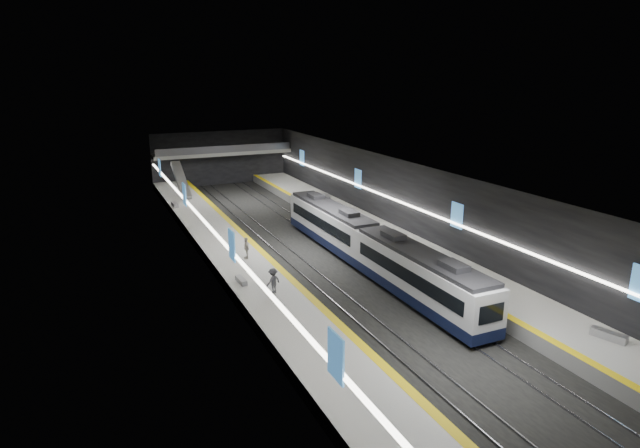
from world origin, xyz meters
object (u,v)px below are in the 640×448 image
train (369,245)px  passenger_left_a (246,248)px  passenger_left_b (273,281)px  passenger_right_a (366,226)px  bench_right_near (609,335)px  bench_left_far (175,205)px  bench_left_near (241,280)px  bench_right_far (327,197)px  escalator (181,180)px

train → passenger_left_a: (-9.53, 4.33, -0.26)m
train → passenger_left_b: bearing=-159.7°
passenger_right_a → passenger_left_a: (-12.65, -1.83, 0.06)m
bench_right_near → passenger_left_b: size_ratio=1.09×
bench_left_far → passenger_right_a: bearing=-54.9°
train → bench_left_near: train is taller
bench_left_far → bench_right_far: (18.23, -3.68, 0.02)m
escalator → passenger_left_a: bearing=-89.0°
passenger_right_a → passenger_left_b: (-13.06, -9.83, 0.06)m
bench_left_far → train: bearing=-67.7°
escalator → bench_left_near: size_ratio=5.00×
passenger_left_a → passenger_left_b: 8.01m
train → bench_left_near: size_ratio=18.77×
bench_right_far → passenger_left_b: (-16.18, -25.58, 0.69)m
passenger_right_a → bench_left_far: bearing=57.1°
escalator → bench_left_near: escalator is taller
passenger_right_a → passenger_left_b: size_ratio=0.94×
bench_left_near → train: bearing=0.4°
bench_right_far → passenger_left_b: size_ratio=1.08×
passenger_right_a → escalator: bearing=46.2°
bench_left_far → bench_right_near: size_ratio=0.93×
train → bench_right_near: train is taller
train → passenger_left_a: train is taller
train → bench_left_far: bearing=115.1°
passenger_right_a → passenger_left_a: 12.78m
passenger_left_a → passenger_left_b: size_ratio=1.00×
escalator → passenger_left_a: size_ratio=4.26×
bench_left_near → bench_left_far: bench_left_far is taller
bench_right_far → passenger_right_a: size_ratio=1.15×
passenger_left_b → bench_right_near: bearing=114.2°
escalator → bench_right_far: size_ratio=3.96×
train → passenger_right_a: 6.91m
bench_left_far → bench_right_far: bench_right_far is taller
bench_right_far → bench_left_far: bearing=-178.3°
train → bench_left_far: (-12.00, 25.58, -0.97)m
escalator → bench_left_far: (-2.00, -6.38, -1.67)m
bench_right_near → passenger_right_a: size_ratio=1.16×
train → escalator: bearing=107.4°
train → bench_right_near: 19.43m
train → bench_left_far: train is taller
passenger_left_a → passenger_left_b: passenger_left_a is taller
train → passenger_left_a: bearing=155.6°
bench_left_far → passenger_left_a: size_ratio=1.01×
bench_left_near → bench_left_far: 26.42m
passenger_left_a → passenger_right_a: bearing=107.1°
bench_right_far → passenger_left_a: bearing=-118.8°
escalator → passenger_right_a: 28.96m
passenger_right_a → passenger_left_a: bearing=117.5°
escalator → bench_right_near: escalator is taller
passenger_left_a → bench_right_near: bearing=43.2°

